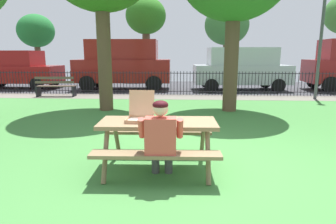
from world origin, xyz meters
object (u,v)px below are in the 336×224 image
(picnic_table_foreground, at_px, (158,132))
(far_tree_midleft, at_px, (146,18))
(park_bench_left, at_px, (56,87))
(far_tree_center, at_px, (227,26))
(far_tree_left, at_px, (36,32))
(adult_at_table, at_px, (161,137))
(parked_car_right, at_px, (241,68))
(parked_car_center, at_px, (123,63))
(parked_car_left, at_px, (16,69))
(lamp_post_walkway, at_px, (322,32))
(pizza_box_open, at_px, (141,113))

(picnic_table_foreground, bearing_deg, far_tree_midleft, 98.10)
(park_bench_left, height_order, far_tree_center, far_tree_center)
(park_bench_left, xyz_separation_m, far_tree_left, (-4.84, 8.17, 2.86))
(park_bench_left, bearing_deg, picnic_table_foreground, -56.37)
(adult_at_table, bearing_deg, parked_car_right, 73.96)
(adult_at_table, relative_size, parked_car_center, 0.25)
(parked_car_left, bearing_deg, parked_car_right, -0.00)
(parked_car_right, distance_m, far_tree_midleft, 8.29)
(far_tree_midleft, bearing_deg, parked_car_right, -45.41)
(lamp_post_walkway, bearing_deg, far_tree_midleft, 133.95)
(lamp_post_walkway, distance_m, far_tree_left, 17.58)
(park_bench_left, bearing_deg, parked_car_right, 18.06)
(parked_car_center, relative_size, parked_car_right, 1.01)
(parked_car_center, relative_size, far_tree_center, 0.96)
(pizza_box_open, height_order, far_tree_midleft, far_tree_midleft)
(park_bench_left, relative_size, far_tree_midleft, 0.30)
(pizza_box_open, height_order, parked_car_center, parked_car_center)
(picnic_table_foreground, bearing_deg, far_tree_center, 78.71)
(lamp_post_walkway, relative_size, parked_car_left, 0.98)
(picnic_table_foreground, bearing_deg, far_tree_left, 122.10)
(park_bench_left, relative_size, lamp_post_walkway, 0.38)
(picnic_table_foreground, height_order, parked_car_center, parked_car_center)
(far_tree_left, bearing_deg, pizza_box_open, -58.52)
(parked_car_center, bearing_deg, far_tree_center, 43.30)
(pizza_box_open, relative_size, parked_car_left, 0.10)
(parked_car_right, height_order, far_tree_center, far_tree_center)
(picnic_table_foreground, relative_size, far_tree_center, 0.37)
(parked_car_center, height_order, far_tree_left, far_tree_left)
(parked_car_center, xyz_separation_m, far_tree_left, (-7.18, 5.49, 1.97))
(picnic_table_foreground, bearing_deg, pizza_box_open, 167.08)
(parked_car_right, xyz_separation_m, far_tree_center, (-0.03, 5.49, 2.51))
(adult_at_table, xyz_separation_m, parked_car_right, (3.09, 10.74, 0.44))
(lamp_post_walkway, relative_size, parked_car_right, 0.92)
(far_tree_left, height_order, far_tree_midleft, far_tree_midleft)
(parked_car_right, relative_size, far_tree_center, 0.95)
(lamp_post_walkway, bearing_deg, parked_car_right, 132.62)
(far_tree_left, bearing_deg, lamp_post_walkway, -27.82)
(lamp_post_walkway, xyz_separation_m, parked_car_right, (-2.49, 2.70, -1.52))
(parked_car_right, height_order, far_tree_midleft, far_tree_midleft)
(parked_car_right, relative_size, far_tree_left, 1.06)
(picnic_table_foreground, height_order, far_tree_left, far_tree_left)
(park_bench_left, height_order, lamp_post_walkway, lamp_post_walkway)
(parked_car_right, bearing_deg, far_tree_left, 157.17)
(park_bench_left, height_order, far_tree_midleft, far_tree_midleft)
(parked_car_right, distance_m, far_tree_center, 6.04)
(picnic_table_foreground, distance_m, far_tree_center, 16.32)
(park_bench_left, distance_m, lamp_post_walkway, 10.92)
(parked_car_center, bearing_deg, parked_car_right, 0.00)
(pizza_box_open, height_order, far_tree_center, far_tree_center)
(parked_car_right, bearing_deg, far_tree_midleft, 134.59)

